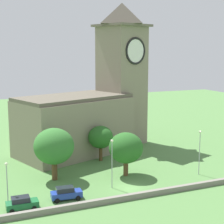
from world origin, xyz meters
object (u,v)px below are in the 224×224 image
tree_riverside_east (54,146)px  car_blue (66,193)px  car_green (22,203)px  streetlamp_west_end (7,176)px  streetlamp_central (200,146)px  streetlamp_west_mid (112,156)px  tree_by_tower (126,148)px  church (95,103)px  tree_churchyard (101,137)px

tree_riverside_east → car_blue: bearing=-93.2°
car_green → streetlamp_west_end: size_ratio=0.70×
streetlamp_central → streetlamp_west_mid: bearing=179.8°
car_blue → tree_by_tower: size_ratio=0.61×
streetlamp_west_end → tree_riverside_east: (8.42, 7.60, 1.46)m
car_green → streetlamp_west_end: bearing=126.2°
streetlamp_west_mid → streetlamp_central: (16.16, -0.06, 0.02)m
church → streetlamp_central: church is taller
tree_churchyard → streetlamp_west_end: bearing=-142.9°
streetlamp_west_mid → tree_riverside_east: bearing=136.0°
church → streetlamp_central: bearing=-65.1°
church → streetlamp_west_mid: size_ratio=4.10×
tree_by_tower → tree_churchyard: 9.66m
streetlamp_west_end → streetlamp_central: size_ratio=0.79×
tree_by_tower → tree_churchyard: tree_by_tower is taller
tree_by_tower → tree_riverside_east: 12.02m
streetlamp_west_end → tree_by_tower: bearing=13.8°
car_blue → tree_by_tower: 14.13m
church → tree_churchyard: church is taller
streetlamp_central → church: bearing=114.9°
tree_riverside_east → church: bearing=50.8°
car_green → tree_by_tower: tree_by_tower is taller
car_green → church: bearing=52.2°
streetlamp_west_mid → tree_by_tower: size_ratio=1.04×
streetlamp_west_end → tree_by_tower: tree_by_tower is taller
streetlamp_central → tree_churchyard: streetlamp_central is taller
church → tree_churchyard: 10.56m
tree_by_tower → tree_riverside_east: size_ratio=0.86×
church → car_blue: size_ratio=7.00×
car_green → tree_riverside_east: tree_riverside_east is taller
streetlamp_west_end → streetlamp_west_mid: (15.73, 0.54, 0.90)m
church → tree_by_tower: church is taller
car_green → tree_churchyard: size_ratio=0.63×
streetlamp_west_end → car_green: bearing=-53.8°
car_green → tree_by_tower: 20.25m
streetlamp_west_end → streetlamp_central: streetlamp_central is taller
church → streetlamp_central: (10.62, -22.87, -4.98)m
church → car_green: bearing=-127.8°
streetlamp_west_mid → tree_by_tower: 6.22m
streetlamp_west_mid → tree_churchyard: 14.45m
streetlamp_west_end → tree_churchyard: bearing=37.1°
church → tree_riverside_east: size_ratio=3.65×
streetlamp_central → tree_riverside_east: tree_riverside_east is taller
tree_churchyard → tree_by_tower: bearing=-84.7°
car_blue → tree_churchyard: bearing=54.1°
streetlamp_central → tree_by_tower: (-11.77, 4.45, -0.29)m
church → car_green: 33.48m
church → tree_churchyard: size_ratio=4.64×
tree_by_tower → streetlamp_west_mid: bearing=-135.0°
tree_riverside_east → streetlamp_central: bearing=-16.9°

